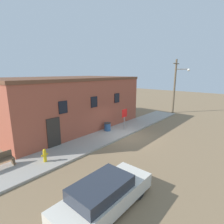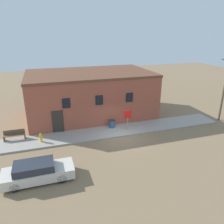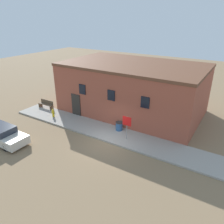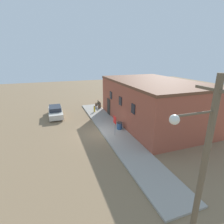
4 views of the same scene
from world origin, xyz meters
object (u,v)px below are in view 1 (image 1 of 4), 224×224
(fire_hydrant, at_px, (45,155))
(utility_pole, at_px, (176,84))
(stop_sign, at_px, (124,115))
(trash_bin, at_px, (107,127))
(parked_car, at_px, (104,195))

(fire_hydrant, relative_size, utility_pole, 0.11)
(fire_hydrant, height_order, stop_sign, stop_sign)
(trash_bin, xyz_separation_m, parked_car, (-6.85, -6.06, 0.11))
(trash_bin, bearing_deg, stop_sign, -38.78)
(stop_sign, relative_size, trash_bin, 2.61)
(fire_hydrant, xyz_separation_m, stop_sign, (7.80, 0.03, 0.94))
(stop_sign, relative_size, parked_car, 0.44)
(fire_hydrant, xyz_separation_m, trash_bin, (6.58, 1.01, -0.03))
(trash_bin, bearing_deg, parked_car, -138.54)
(parked_car, bearing_deg, utility_pole, 13.90)
(fire_hydrant, bearing_deg, parked_car, -93.09)
(fire_hydrant, relative_size, stop_sign, 0.41)
(stop_sign, distance_m, utility_pole, 10.58)
(stop_sign, xyz_separation_m, trash_bin, (-1.22, 0.98, -0.97))
(trash_bin, bearing_deg, utility_pole, -7.45)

